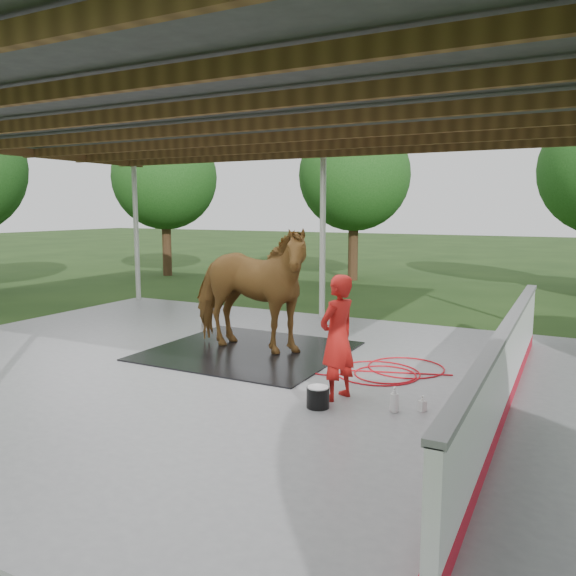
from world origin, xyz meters
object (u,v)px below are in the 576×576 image
at_px(horse, 248,289).
at_px(wash_bucket, 318,397).
at_px(handler, 337,337).
at_px(dasher_board, 505,371).

bearing_deg(horse, wash_bucket, -129.27).
height_order(horse, wash_bucket, horse).
relative_size(horse, handler, 1.55).
bearing_deg(handler, horse, -105.73).
distance_m(dasher_board, handler, 2.16).
bearing_deg(horse, dasher_board, -101.75).
bearing_deg(handler, dasher_board, 121.21).
bearing_deg(dasher_board, wash_bucket, -156.84).
distance_m(horse, handler, 2.89).
distance_m(handler, wash_bucket, 0.84).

